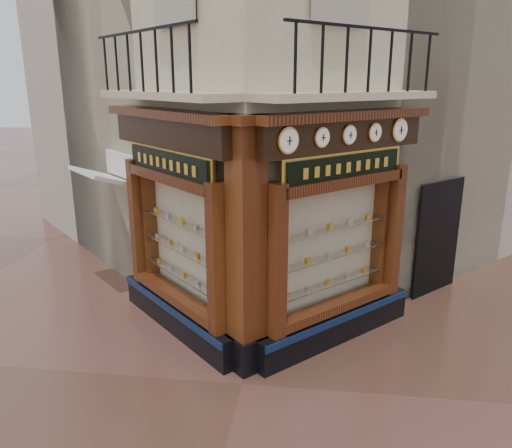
% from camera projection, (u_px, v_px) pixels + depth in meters
% --- Properties ---
extents(ground, '(80.00, 80.00, 0.00)m').
position_uv_depth(ground, '(242.00, 384.00, 7.56)').
color(ground, '#503125').
rests_on(ground, ground).
extents(main_building, '(11.31, 11.31, 12.00)m').
position_uv_depth(main_building, '(280.00, 11.00, 11.77)').
color(main_building, beige).
rests_on(main_building, ground).
extents(neighbour_left, '(11.31, 11.31, 11.00)m').
position_uv_depth(neighbour_left, '(202.00, 42.00, 14.56)').
color(neighbour_left, '#B2A99B').
rests_on(neighbour_left, ground).
extents(neighbour_right, '(11.31, 11.31, 11.00)m').
position_uv_depth(neighbour_right, '(375.00, 41.00, 13.97)').
color(neighbour_right, '#B2A99B').
rests_on(neighbour_right, ground).
extents(shopfront_left, '(2.86, 2.86, 3.98)m').
position_uv_depth(shopfront_left, '(175.00, 227.00, 8.68)').
color(shopfront_left, black).
rests_on(shopfront_left, ground).
extents(shopfront_right, '(2.86, 2.86, 3.98)m').
position_uv_depth(shopfront_right, '(338.00, 233.00, 8.34)').
color(shopfront_right, black).
rests_on(shopfront_right, ground).
extents(corner_pilaster, '(0.85, 0.85, 3.98)m').
position_uv_depth(corner_pilaster, '(246.00, 252.00, 7.50)').
color(corner_pilaster, black).
rests_on(corner_pilaster, ground).
extents(balcony, '(5.94, 2.97, 1.03)m').
position_uv_depth(balcony, '(254.00, 94.00, 7.81)').
color(balcony, beige).
rests_on(balcony, ground).
extents(clock_a, '(0.31, 0.31, 0.39)m').
position_uv_depth(clock_a, '(288.00, 141.00, 6.96)').
color(clock_a, '#C68D42').
rests_on(clock_a, ground).
extents(clock_b, '(0.25, 0.25, 0.31)m').
position_uv_depth(clock_b, '(322.00, 137.00, 7.35)').
color(clock_b, '#C68D42').
rests_on(clock_b, ground).
extents(clock_c, '(0.25, 0.25, 0.31)m').
position_uv_depth(clock_c, '(349.00, 135.00, 7.70)').
color(clock_c, '#C68D42').
rests_on(clock_c, ground).
extents(clock_d, '(0.26, 0.26, 0.31)m').
position_uv_depth(clock_d, '(375.00, 132.00, 8.06)').
color(clock_d, '#C68D42').
rests_on(clock_d, ground).
extents(clock_e, '(0.32, 0.32, 0.40)m').
position_uv_depth(clock_e, '(400.00, 130.00, 8.44)').
color(clock_e, '#C68D42').
rests_on(clock_e, ground).
extents(awning, '(1.72, 1.72, 0.37)m').
position_uv_depth(awning, '(112.00, 289.00, 11.02)').
color(awning, silver).
rests_on(awning, ground).
extents(signboard_left, '(1.99, 1.99, 0.53)m').
position_uv_depth(signboard_left, '(168.00, 163.00, 8.32)').
color(signboard_left, gold).
rests_on(signboard_left, ground).
extents(signboard_right, '(1.95, 1.95, 0.52)m').
position_uv_depth(signboard_right, '(345.00, 167.00, 7.97)').
color(signboard_right, gold).
rests_on(signboard_right, ground).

